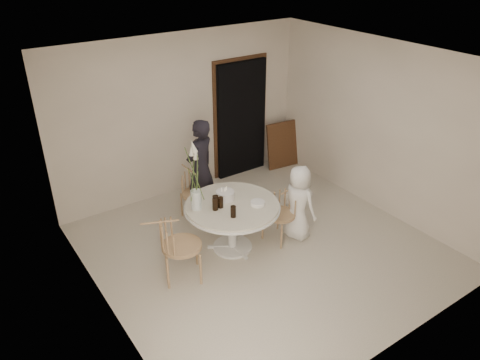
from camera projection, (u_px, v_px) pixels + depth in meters
ground at (262, 248)px, 6.75m from camera, size 4.50×4.50×0.00m
room_shell at (265, 145)px, 5.99m from camera, size 4.50×4.50×4.50m
doorway at (241, 119)px, 8.43m from camera, size 1.00×0.10×2.10m
door_trim at (240, 116)px, 8.43m from camera, size 1.12×0.03×2.22m
table at (232, 211)px, 6.47m from camera, size 1.33×1.33×0.73m
picture_frame at (283, 145)px, 8.94m from camera, size 0.68×0.27×0.88m
chair_far at (193, 187)px, 7.32m from camera, size 0.45×0.48×0.79m
chair_right at (285, 207)px, 6.80m from camera, size 0.51×0.48×0.77m
chair_left at (171, 241)px, 5.91m from camera, size 0.65×0.63×0.90m
girl at (200, 167)px, 7.29m from camera, size 0.67×0.56×1.57m
boy at (299, 203)px, 6.75m from camera, size 0.45×0.61×1.15m
birthday_cake at (225, 195)px, 6.51m from camera, size 0.26×0.26×0.17m
cola_tumbler_a at (221, 202)px, 6.30m from camera, size 0.09×0.09×0.15m
cola_tumbler_b at (233, 212)px, 6.09m from camera, size 0.08×0.08×0.16m
cola_tumbler_c at (215, 201)px, 6.31m from camera, size 0.10×0.10×0.17m
cola_tumbler_d at (215, 204)px, 6.25m from camera, size 0.08×0.08×0.17m
plate_stack at (258, 203)px, 6.39m from camera, size 0.23×0.23×0.05m
flower_vase at (195, 185)px, 6.15m from camera, size 0.15×0.15×1.02m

